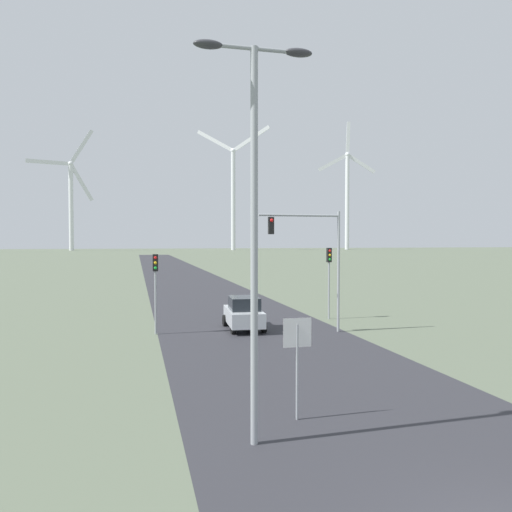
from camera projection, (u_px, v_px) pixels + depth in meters
The scene contains 10 objects.
road_surface at pixel (193, 286), 54.45m from camera, with size 10.00×240.00×0.01m.
streetlamp at pixel (254, 196), 11.95m from camera, with size 2.91×0.32×9.62m.
stop_sign_near at pixel (297, 349), 13.72m from camera, with size 0.81×0.07×2.83m.
traffic_light_post_near_left at pixel (155, 276), 26.22m from camera, with size 0.28×0.34×4.24m.
traffic_light_post_near_right at pixel (329, 267), 31.32m from camera, with size 0.28×0.34×4.49m.
traffic_light_mast_overhead at pixel (313, 247), 26.57m from camera, with size 4.53×0.35×6.53m.
car_approaching at pixel (244, 313), 27.73m from camera, with size 2.06×4.21×1.83m.
wind_turbine_left at pixel (71, 196), 242.13m from camera, with size 30.10×7.78×59.69m.
wind_turbine_center at pixel (233, 189), 251.64m from camera, with size 34.10×18.49×61.94m.
wind_turbine_right at pixel (347, 193), 268.38m from camera, with size 30.88×6.25×68.59m.
Camera 1 is at (-6.09, -6.41, 4.96)m, focal length 35.00 mm.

